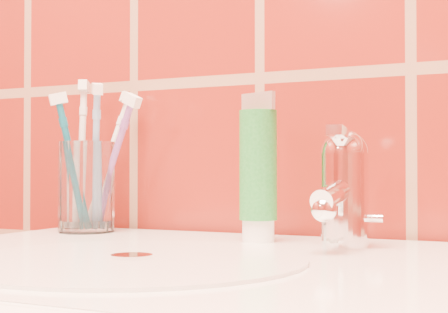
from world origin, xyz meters
The scene contains 8 objects.
glass_tumbler centered at (-0.20, 1.12, 0.91)m, with size 0.07×0.07×0.11m, color white.
toothpaste_tube centered at (0.04, 1.11, 0.93)m, with size 0.05×0.04×0.16m.
faucet centered at (0.14, 1.09, 0.91)m, with size 0.05×0.11×0.12m.
toothbrush_0 centered at (-0.21, 1.10, 0.94)m, with size 0.05×0.05×0.18m, color #0D556E, non-canonical shape.
toothbrush_1 centered at (-0.17, 1.12, 0.93)m, with size 0.09×0.04×0.18m, color #754391, non-canonical shape.
toothbrush_2 centered at (-0.19, 1.15, 0.94)m, with size 0.06×0.07×0.19m, color silver, non-canonical shape.
toothbrush_3 centered at (-0.19, 1.12, 0.94)m, with size 0.05×0.05×0.19m, color #749FCF, non-canonical shape.
toothbrush_4 centered at (-0.22, 1.13, 0.95)m, with size 0.04×0.05×0.20m, color silver, non-canonical shape.
Camera 1 is at (0.32, 0.41, 0.93)m, focal length 55.00 mm.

